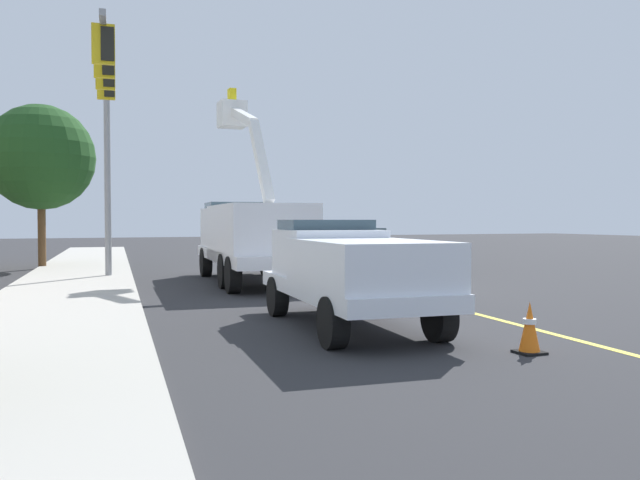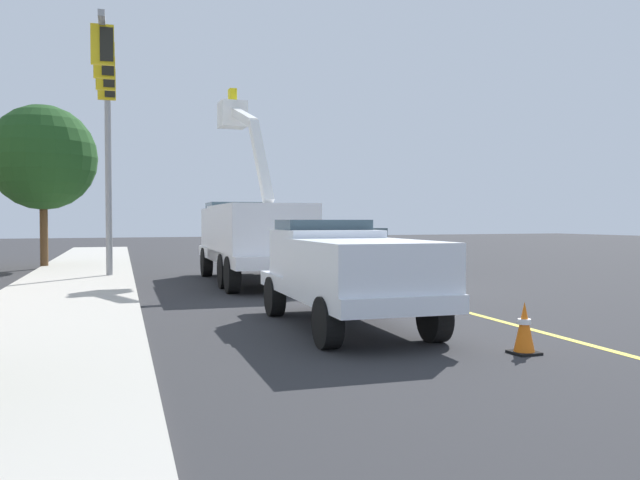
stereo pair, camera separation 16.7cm
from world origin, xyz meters
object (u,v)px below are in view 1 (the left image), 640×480
service_pickup_truck (349,269)px  utility_bucket_truck (251,234)px  traffic_cone_leading (530,328)px  traffic_cone_mid_rear (322,270)px  traffic_cone_mid_front (384,287)px  traffic_signal_mast (107,105)px  passing_minivan (355,243)px  traffic_cone_trailing (275,262)px

service_pickup_truck → utility_bucket_truck: bearing=-4.0°
traffic_cone_leading → traffic_cone_mid_rear: (11.31, -1.08, 0.02)m
service_pickup_truck → traffic_cone_mid_front: 3.70m
traffic_signal_mast → passing_minivan: bearing=-62.0°
traffic_cone_mid_front → traffic_cone_mid_rear: (5.25, -0.44, 0.01)m
traffic_cone_mid_rear → traffic_signal_mast: traffic_signal_mast is taller
traffic_cone_trailing → traffic_cone_mid_front: bearing=177.6°
service_pickup_truck → traffic_cone_leading: bearing=-153.4°
service_pickup_truck → traffic_cone_leading: 3.65m
service_pickup_truck → passing_minivan: size_ratio=1.17×
traffic_cone_leading → traffic_cone_trailing: size_ratio=0.96×
utility_bucket_truck → service_pickup_truck: utility_bucket_truck is taller
traffic_cone_mid_rear → traffic_signal_mast: 8.47m
utility_bucket_truck → passing_minivan: utility_bucket_truck is taller
utility_bucket_truck → traffic_cone_mid_front: utility_bucket_truck is taller
service_pickup_truck → traffic_cone_mid_rear: service_pickup_truck is taller
traffic_cone_trailing → traffic_signal_mast: bearing=116.0°
passing_minivan → traffic_cone_trailing: (-2.83, 4.80, -0.56)m
traffic_cone_mid_front → traffic_cone_trailing: bearing=-2.4°
traffic_cone_leading → passing_minivan: bearing=-17.1°
traffic_cone_mid_rear → utility_bucket_truck: bearing=59.9°
traffic_cone_leading → traffic_cone_mid_rear: bearing=-5.5°
utility_bucket_truck → traffic_signal_mast: size_ratio=1.10×
traffic_cone_trailing → utility_bucket_truck: bearing=151.5°
utility_bucket_truck → traffic_signal_mast: (0.56, 4.43, 4.00)m
passing_minivan → utility_bucket_truck: bearing=133.9°
service_pickup_truck → traffic_cone_trailing: service_pickup_truck is taller
passing_minivan → traffic_cone_leading: size_ratio=6.10×
passing_minivan → traffic_cone_mid_rear: (-7.73, 4.78, -0.55)m
traffic_cone_leading → traffic_signal_mast: (13.06, 5.39, 5.21)m
utility_bucket_truck → passing_minivan: (6.55, -6.81, -0.63)m
passing_minivan → traffic_cone_leading: passing_minivan is taller
utility_bucket_truck → traffic_cone_mid_front: 6.73m
passing_minivan → traffic_cone_trailing: passing_minivan is taller
utility_bucket_truck → traffic_cone_leading: bearing=-175.6°
utility_bucket_truck → traffic_cone_mid_front: size_ratio=9.96×
utility_bucket_truck → traffic_cone_trailing: (3.71, -2.02, -1.19)m
traffic_cone_mid_rear → traffic_cone_trailing: bearing=0.2°
passing_minivan → traffic_cone_trailing: bearing=120.6°
traffic_cone_trailing → traffic_signal_mast: 8.86m
traffic_cone_leading → traffic_cone_trailing: bearing=-3.7°
traffic_cone_mid_front → traffic_cone_trailing: same height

